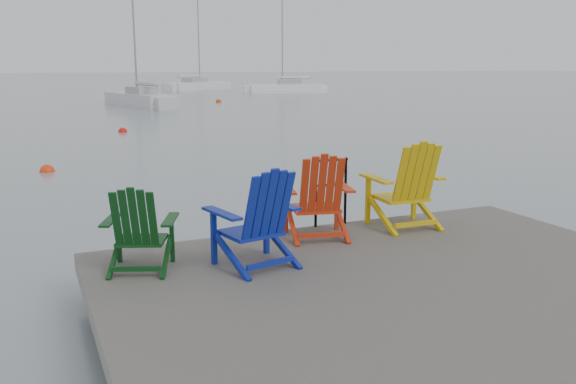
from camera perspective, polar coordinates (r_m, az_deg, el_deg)
name	(u,v)px	position (r m, az deg, el deg)	size (l,w,h in m)	color
ground	(423,337)	(6.25, 12.49, -13.07)	(400.00, 400.00, 0.00)	slate
dock	(424,303)	(6.11, 12.64, -10.12)	(6.00, 5.00, 1.40)	#33302D
handrail	(331,185)	(8.04, 4.04, 0.63)	(0.48, 0.04, 0.90)	black
chair_green	(139,228)	(6.43, -13.80, -3.31)	(0.88, 0.84, 0.91)	#093611
chair_blue	(258,218)	(6.36, -2.85, -2.42)	(0.96, 0.91, 1.07)	navy
chair_red	(318,196)	(7.43, 2.81, -0.35)	(0.97, 0.92, 1.06)	red
chair_yellow	(407,185)	(8.05, 11.05, 0.69)	(0.94, 0.88, 1.14)	gold
sailboat_near	(140,101)	(40.05, -13.68, 8.31)	(3.50, 7.38, 10.03)	silver
sailboat_mid	(197,86)	(64.88, -8.49, 9.75)	(7.97, 6.54, 11.42)	white
sailboat_far	(286,89)	(57.40, -0.17, 9.62)	(6.92, 3.01, 9.49)	white
buoy_a	(47,172)	(16.23, -21.60, 1.79)	(0.36, 0.36, 0.36)	red
buoy_b	(123,132)	(24.90, -15.20, 5.44)	(0.35, 0.35, 0.35)	red
buoy_c	(219,102)	(43.44, -6.52, 8.35)	(0.41, 0.41, 0.41)	#BF360B
buoy_d	(117,102)	(44.79, -15.70, 8.09)	(0.31, 0.31, 0.31)	#F8280E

